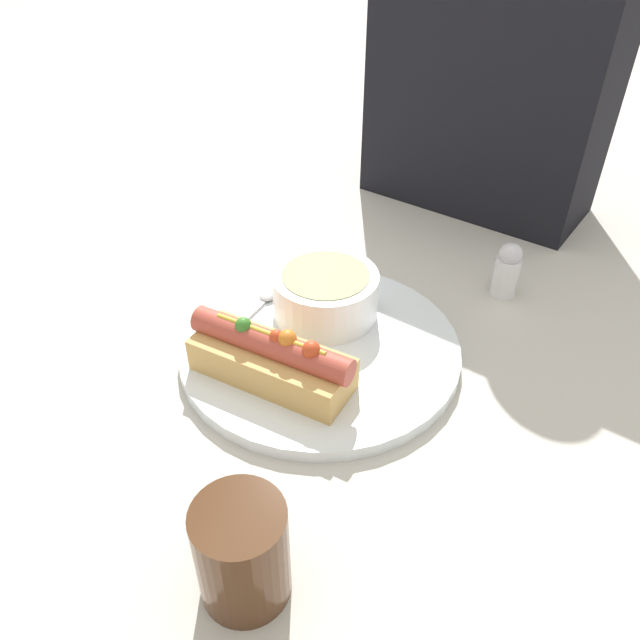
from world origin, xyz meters
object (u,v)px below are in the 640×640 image
at_px(soup_bowl, 325,292).
at_px(drinking_glass, 242,553).
at_px(spoon, 258,304).
at_px(seated_diner, 494,64).
at_px(salt_shaker, 507,270).
at_px(hot_dog, 272,358).

height_order(soup_bowl, drinking_glass, drinking_glass).
height_order(spoon, seated_diner, seated_diner).
xyz_separation_m(spoon, seated_diner, (0.07, 0.42, 0.18)).
bearing_deg(soup_bowl, spoon, -152.32).
bearing_deg(soup_bowl, seated_diner, 89.56).
xyz_separation_m(spoon, drinking_glass, (0.20, -0.26, 0.03)).
relative_size(salt_shaker, seated_diner, 0.15).
xyz_separation_m(hot_dog, soup_bowl, (-0.02, 0.12, 0.00)).
distance_m(hot_dog, spoon, 0.12).
distance_m(soup_bowl, drinking_glass, 0.32).
xyz_separation_m(drinking_glass, seated_diner, (-0.13, 0.67, 0.15)).
xyz_separation_m(hot_dog, spoon, (-0.09, 0.08, -0.02)).
height_order(hot_dog, seated_diner, seated_diner).
distance_m(hot_dog, salt_shaker, 0.32).
distance_m(hot_dog, seated_diner, 0.52).
distance_m(soup_bowl, seated_diner, 0.41).
bearing_deg(seated_diner, hot_dog, -88.11).
distance_m(drinking_glass, seated_diner, 0.70).
distance_m(spoon, salt_shaker, 0.30).
bearing_deg(spoon, salt_shaker, -51.69).
bearing_deg(drinking_glass, hot_dog, 123.88).
xyz_separation_m(hot_dog, seated_diner, (-0.02, 0.50, 0.16)).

